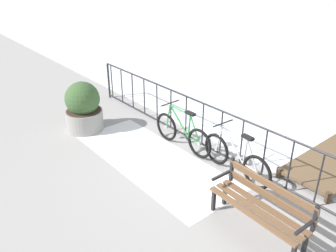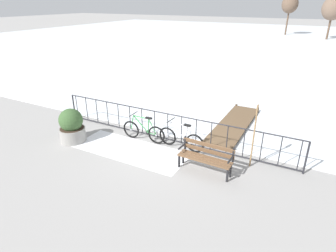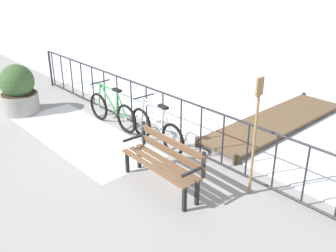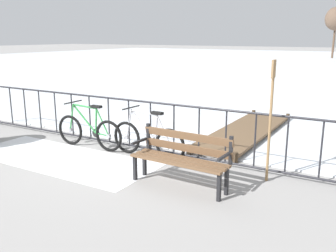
{
  "view_description": "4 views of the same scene",
  "coord_description": "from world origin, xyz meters",
  "views": [
    {
      "loc": [
        4.19,
        -4.9,
        3.83
      ],
      "look_at": [
        -0.72,
        -0.83,
        0.71
      ],
      "focal_mm": 36.88,
      "sensor_mm": 36.0,
      "label": 1
    },
    {
      "loc": [
        4.3,
        -8.05,
        4.67
      ],
      "look_at": [
        0.43,
        -0.78,
        0.99
      ],
      "focal_mm": 30.28,
      "sensor_mm": 36.0,
      "label": 2
    },
    {
      "loc": [
        6.09,
        -4.9,
        3.58
      ],
      "look_at": [
        1.2,
        -0.45,
        0.66
      ],
      "focal_mm": 41.14,
      "sensor_mm": 36.0,
      "label": 3
    },
    {
      "loc": [
        4.56,
        -6.12,
        2.33
      ],
      "look_at": [
        1.31,
        -0.61,
        0.79
      ],
      "focal_mm": 39.88,
      "sensor_mm": 36.0,
      "label": 4
    }
  ],
  "objects": [
    {
      "name": "ground_plane",
      "position": [
        0.0,
        0.0,
        0.0
      ],
      "size": [
        160.0,
        160.0,
        0.0
      ],
      "primitive_type": "plane",
      "color": "gray"
    },
    {
      "name": "snow_patch",
      "position": [
        -0.79,
        -1.2,
        0.0
      ],
      "size": [
        3.95,
        1.54,
        0.01
      ],
      "primitive_type": "cube",
      "color": "white",
      "rests_on": "ground"
    },
    {
      "name": "railing_fence",
      "position": [
        0.0,
        0.0,
        0.56
      ],
      "size": [
        9.06,
        0.06,
        1.07
      ],
      "color": "#232328",
      "rests_on": "ground"
    },
    {
      "name": "bicycle_near_railing",
      "position": [
        -0.78,
        -0.38,
        0.37
      ],
      "size": [
        1.71,
        0.52,
        0.97
      ],
      "color": "black",
      "rests_on": "ground"
    },
    {
      "name": "bicycle_second",
      "position": [
        0.66,
        -0.29,
        0.37
      ],
      "size": [
        1.71,
        0.52,
        0.97
      ],
      "color": "black",
      "rests_on": "ground"
    },
    {
      "name": "park_bench",
      "position": [
        1.9,
        -1.18,
        0.51
      ],
      "size": [
        1.62,
        0.54,
        0.89
      ],
      "color": "brown",
      "rests_on": "ground"
    },
    {
      "name": "planter_with_shrub",
      "position": [
        -3.01,
        -1.59,
        0.57
      ],
      "size": [
        0.9,
        0.9,
        1.22
      ],
      "color": "gray",
      "rests_on": "ground"
    }
  ]
}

